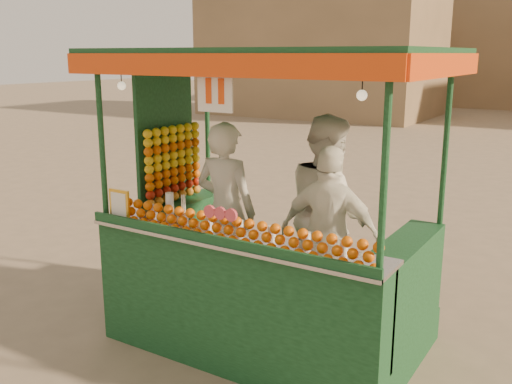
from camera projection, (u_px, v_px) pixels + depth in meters
The scene contains 6 objects.
ground at pixel (256, 336), 5.71m from camera, with size 90.00×90.00×0.00m, color #6F604F.
building_left at pixel (321, 48), 26.14m from camera, with size 10.00×6.00×6.00m, color #8F7251.
juice_cart at pixel (257, 254), 5.41m from camera, with size 3.06×1.98×2.78m.
vendor_left at pixel (226, 211), 5.70m from camera, with size 0.67×0.45×1.78m.
vendor_middle at pixel (328, 211), 5.54m from camera, with size 1.13×1.15×1.87m.
vendor_right at pixel (330, 235), 5.21m from camera, with size 0.98×0.47×1.62m.
Camera 1 is at (2.76, -4.43, 2.73)m, focal length 40.37 mm.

